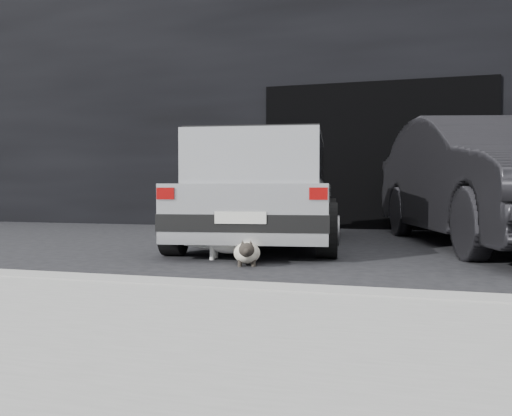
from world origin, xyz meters
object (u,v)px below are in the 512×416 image
(cat_siamese, at_px, (247,252))
(second_car, at_px, (492,181))
(silver_hatchback, at_px, (264,186))
(cat_white, at_px, (234,240))

(cat_siamese, bearing_deg, second_car, -151.26)
(silver_hatchback, xyz_separation_m, second_car, (2.76, 0.60, 0.06))
(cat_siamese, bearing_deg, silver_hatchback, -95.83)
(silver_hatchback, height_order, cat_siamese, silver_hatchback)
(second_car, xyz_separation_m, cat_white, (-2.67, -2.07, -0.62))
(second_car, relative_size, cat_siamese, 6.92)
(silver_hatchback, distance_m, cat_siamese, 1.96)
(cat_siamese, distance_m, cat_white, 0.43)
(silver_hatchback, xyz_separation_m, cat_siamese, (0.33, -1.82, -0.64))
(silver_hatchback, bearing_deg, second_car, 4.25)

